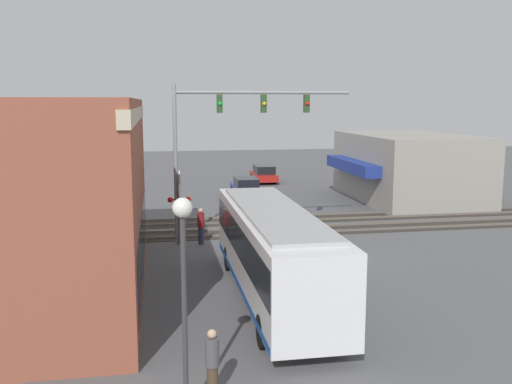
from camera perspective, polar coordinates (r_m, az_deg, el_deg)
The scene contains 14 objects.
ground_plane at distance 26.11m, azimuth 5.72°, elevation -6.85°, with size 120.00×120.00×0.00m, color #565659.
brick_building at distance 22.99m, azimuth -22.62°, elevation -0.45°, with size 15.57×9.00×7.22m.
shop_building at distance 42.98m, azimuth 14.87°, elevation 2.40°, with size 12.00×8.61×4.79m.
city_bus at distance 20.75m, azimuth 1.70°, elevation -5.75°, with size 11.96×2.59×3.31m.
traffic_signal_gantry at distance 28.61m, azimuth -2.79°, elevation 6.67°, with size 0.42×8.98×7.97m.
crossing_signal at distance 28.66m, azimuth -7.67°, elevation -0.75°, with size 1.41×1.18×3.81m.
streetlamp at distance 12.79m, azimuth -7.21°, elevation -9.66°, with size 0.44×0.44×5.08m.
rail_track_near at distance 31.73m, azimuth 2.78°, elevation -3.91°, with size 2.60×60.00×0.15m.
rail_track_far at distance 34.79m, azimuth 1.62°, elevation -2.75°, with size 2.60×60.00×0.15m.
parked_car_grey at distance 36.81m, azimuth 0.61°, elevation -1.07°, with size 4.30×1.82×1.47m.
parked_car_blue at distance 43.30m, azimuth -1.02°, elevation 0.45°, with size 4.69×1.82×1.45m.
parked_car_red at distance 51.02m, azimuth 0.77°, elevation 1.78°, with size 4.51×1.82×1.52m.
pedestrian_by_lamp at distance 14.31m, azimuth -4.39°, elevation -16.72°, with size 0.34×0.34×1.76m.
pedestrian_at_crossing at distance 28.82m, azimuth -5.53°, elevation -3.38°, with size 0.34×0.34×1.85m.
Camera 1 is at (-24.16, 6.90, 7.10)m, focal length 40.00 mm.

